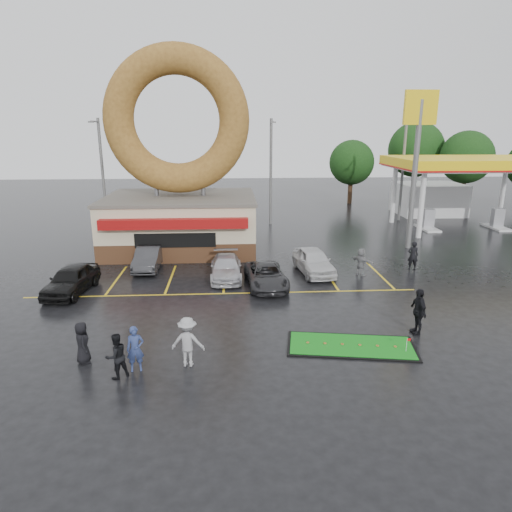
{
  "coord_description": "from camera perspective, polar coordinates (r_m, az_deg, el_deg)",
  "views": [
    {
      "loc": [
        0.35,
        -18.65,
        8.16
      ],
      "look_at": [
        1.62,
        2.61,
        2.2
      ],
      "focal_mm": 32.0,
      "sensor_mm": 36.0,
      "label": 1
    }
  ],
  "objects": [
    {
      "name": "ground",
      "position": [
        20.36,
        -4.16,
        -8.04
      ],
      "size": [
        120.0,
        120.0,
        0.0
      ],
      "primitive_type": "plane",
      "color": "black",
      "rests_on": "ground"
    },
    {
      "name": "donut_shop",
      "position": [
        32.01,
        -9.52,
        8.8
      ],
      "size": [
        10.2,
        8.7,
        13.5
      ],
      "color": "#472B19",
      "rests_on": "ground"
    },
    {
      "name": "gas_station",
      "position": [
        44.42,
        23.13,
        8.64
      ],
      "size": [
        12.3,
        13.65,
        5.9
      ],
      "color": "silver",
      "rests_on": "ground"
    },
    {
      "name": "shell_sign",
      "position": [
        33.17,
        19.55,
        13.42
      ],
      "size": [
        2.2,
        0.36,
        10.6
      ],
      "color": "slate",
      "rests_on": "ground"
    },
    {
      "name": "streetlight_left",
      "position": [
        40.07,
        -18.67,
        10.0
      ],
      "size": [
        0.4,
        2.21,
        9.0
      ],
      "color": "slate",
      "rests_on": "ground"
    },
    {
      "name": "streetlight_mid",
      "position": [
        39.88,
        1.87,
        10.77
      ],
      "size": [
        0.4,
        2.21,
        9.0
      ],
      "color": "slate",
      "rests_on": "ground"
    },
    {
      "name": "streetlight_right",
      "position": [
        43.61,
        17.92,
        10.45
      ],
      "size": [
        0.4,
        2.21,
        9.0
      ],
      "color": "slate",
      "rests_on": "ground"
    },
    {
      "name": "tree_far_a",
      "position": [
        55.08,
        24.84,
        11.14
      ],
      "size": [
        5.6,
        5.6,
        8.0
      ],
      "color": "#332114",
      "rests_on": "ground"
    },
    {
      "name": "tree_far_c",
      "position": [
        56.97,
        19.38,
        12.44
      ],
      "size": [
        6.3,
        6.3,
        9.0
      ],
      "color": "#332114",
      "rests_on": "ground"
    },
    {
      "name": "tree_far_d",
      "position": [
        52.58,
        11.87,
        11.36
      ],
      "size": [
        4.9,
        4.9,
        7.0
      ],
      "color": "#332114",
      "rests_on": "ground"
    },
    {
      "name": "car_black",
      "position": [
        25.16,
        -22.11,
        -2.76
      ],
      "size": [
        2.25,
        4.4,
        1.43
      ],
      "primitive_type": "imported",
      "rotation": [
        0.0,
        0.0,
        -0.14
      ],
      "color": "black",
      "rests_on": "ground"
    },
    {
      "name": "car_dgrey",
      "position": [
        28.11,
        -13.32,
        -0.27
      ],
      "size": [
        1.4,
        4.01,
        1.32
      ],
      "primitive_type": "imported",
      "rotation": [
        0.0,
        0.0,
        0.0
      ],
      "color": "#2D2D2F",
      "rests_on": "ground"
    },
    {
      "name": "car_silver",
      "position": [
        25.75,
        -3.77,
        -1.44
      ],
      "size": [
        1.75,
        4.24,
        1.23
      ],
      "primitive_type": "imported",
      "rotation": [
        0.0,
        0.0,
        0.01
      ],
      "color": "#B3B2B7",
      "rests_on": "ground"
    },
    {
      "name": "car_grey",
      "position": [
        24.35,
        1.26,
        -2.45
      ],
      "size": [
        2.31,
        4.46,
        1.2
      ],
      "primitive_type": "imported",
      "rotation": [
        0.0,
        0.0,
        0.07
      ],
      "color": "#2C2C2E",
      "rests_on": "ground"
    },
    {
      "name": "car_white",
      "position": [
        26.71,
        7.21,
        -0.64
      ],
      "size": [
        2.23,
        4.47,
        1.46
      ],
      "primitive_type": "imported",
      "rotation": [
        0.0,
        0.0,
        0.12
      ],
      "color": "silver",
      "rests_on": "ground"
    },
    {
      "name": "person_blue",
      "position": [
        16.6,
        -14.85,
        -11.17
      ],
      "size": [
        0.66,
        0.5,
        1.64
      ],
      "primitive_type": "imported",
      "rotation": [
        0.0,
        0.0,
        0.19
      ],
      "color": "navy",
      "rests_on": "ground"
    },
    {
      "name": "person_blackjkt",
      "position": [
        16.35,
        -17.07,
        -11.86
      ],
      "size": [
        0.98,
        0.96,
        1.6
      ],
      "primitive_type": "imported",
      "rotation": [
        0.0,
        0.0,
        3.82
      ],
      "color": "black",
      "rests_on": "ground"
    },
    {
      "name": "person_hoodie",
      "position": [
        16.52,
        -8.54,
        -10.56
      ],
      "size": [
        1.26,
        0.83,
        1.83
      ],
      "primitive_type": "imported",
      "rotation": [
        0.0,
        0.0,
        3.01
      ],
      "color": "gray",
      "rests_on": "ground"
    },
    {
      "name": "person_bystander",
      "position": [
        17.72,
        -20.89,
        -10.09
      ],
      "size": [
        0.74,
        0.89,
        1.55
      ],
      "primitive_type": "imported",
      "rotation": [
        0.0,
        0.0,
        1.96
      ],
      "color": "black",
      "rests_on": "ground"
    },
    {
      "name": "person_cameraman",
      "position": [
        19.9,
        19.61,
        -6.52
      ],
      "size": [
        0.56,
        1.16,
        1.92
      ],
      "primitive_type": "imported",
      "rotation": [
        0.0,
        0.0,
        -1.49
      ],
      "color": "black",
      "rests_on": "ground"
    },
    {
      "name": "person_walker_near",
      "position": [
        26.81,
        12.99,
        -0.72
      ],
      "size": [
        1.24,
        1.47,
        1.59
      ],
      "primitive_type": "imported",
      "rotation": [
        0.0,
        0.0,
        2.19
      ],
      "color": "gray",
      "rests_on": "ground"
    },
    {
      "name": "person_walker_far",
      "position": [
        28.72,
        19.03,
        0.05
      ],
      "size": [
        0.67,
        0.48,
        1.73
      ],
      "primitive_type": "imported",
      "rotation": [
        0.0,
        0.0,
        3.04
      ],
      "color": "black",
      "rests_on": "ground"
    },
    {
      "name": "dumpster",
      "position": [
        34.37,
        -16.55,
        2.36
      ],
      "size": [
        1.95,
        1.45,
        1.3
      ],
      "primitive_type": "cube",
      "rotation": [
        0.0,
        0.0,
        0.14
      ],
      "color": "#1B4728",
      "rests_on": "ground"
    },
    {
      "name": "putting_green",
      "position": [
        18.39,
        11.79,
        -10.92
      ],
      "size": [
        5.18,
        2.88,
        0.61
      ],
      "color": "black",
      "rests_on": "ground"
    }
  ]
}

